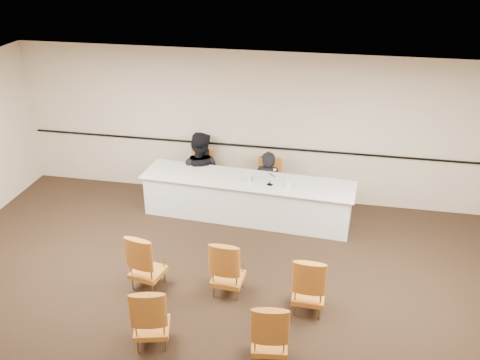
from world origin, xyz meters
name	(u,v)px	position (x,y,z in m)	size (l,w,h in m)	color
floor	(217,322)	(0.00, 0.00, 0.00)	(10.00, 10.00, 0.00)	black
ceiling	(213,123)	(0.00, 0.00, 3.00)	(10.00, 10.00, 0.00)	white
wall_back	(263,127)	(0.00, 4.00, 1.50)	(10.00, 0.04, 3.00)	beige
wall_rail	(262,147)	(0.00, 3.96, 1.10)	(9.80, 0.04, 0.03)	black
panel_table	(247,198)	(-0.14, 3.04, 0.40)	(4.01, 0.92, 0.80)	silver
panelist_main	(267,189)	(0.17, 3.61, 0.36)	(0.58, 0.38, 1.60)	black
panelist_main_chair	(267,183)	(0.17, 3.61, 0.47)	(0.50, 0.50, 0.95)	orange
panelist_second	(200,175)	(-1.24, 3.71, 0.48)	(0.91, 0.71, 1.88)	black
panelist_second_chair	(200,175)	(-1.24, 3.71, 0.47)	(0.50, 0.50, 0.95)	orange
papers	(271,183)	(0.32, 2.99, 0.81)	(0.30, 0.22, 0.00)	white
microphone	(270,178)	(0.31, 2.90, 0.95)	(0.10, 0.20, 0.29)	black
water_bottle	(251,175)	(-0.07, 3.01, 0.92)	(0.07, 0.07, 0.23)	teal
drinking_glass	(249,179)	(-0.09, 2.96, 0.85)	(0.06, 0.06, 0.10)	white
coffee_cup	(288,184)	(0.65, 2.85, 0.87)	(0.09, 0.09, 0.13)	white
aud_chair_front_left	(147,260)	(-1.25, 0.63, 0.47)	(0.50, 0.50, 0.95)	orange
aud_chair_front_mid	(228,266)	(0.00, 0.71, 0.47)	(0.50, 0.50, 0.95)	orange
aud_chair_front_right	(310,283)	(1.24, 0.53, 0.47)	(0.50, 0.50, 0.95)	orange
aud_chair_back_left	(151,314)	(-0.76, -0.56, 0.47)	(0.50, 0.50, 0.95)	orange
aud_chair_back_right	(270,330)	(0.82, -0.55, 0.47)	(0.50, 0.50, 0.95)	orange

